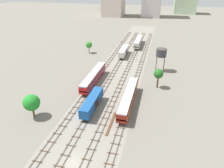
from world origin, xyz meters
TOP-DOWN VIEW (x-y plane):
  - ground_plane at (0.00, 56.00)m, footprint 480.00×480.00m
  - ballast_bed at (0.00, 56.00)m, footprint 18.93×176.00m
  - track_far_left at (-7.47, 57.00)m, footprint 2.40×126.00m
  - track_left at (-2.49, 57.00)m, footprint 2.40×126.00m
  - track_centre_left at (2.49, 57.00)m, footprint 2.40×126.00m
  - track_centre at (7.47, 57.00)m, footprint 2.40×126.00m
  - freight_boxcar_left_nearest at (-2.48, 20.05)m, footprint 2.87×14.00m
  - passenger_coach_centre_near at (7.47, 24.89)m, footprint 2.96×22.00m
  - passenger_coach_far_left_mid at (-7.47, 36.48)m, footprint 2.96×22.00m
  - freight_boxcar_left_midfar at (-2.48, 68.92)m, footprint 2.87×14.00m
  - diesel_railcar_centre_left_far at (2.49, 87.88)m, footprint 2.96×20.50m
  - water_tower at (15.78, 54.03)m, footprint 4.41×4.41m
  - signal_post_nearest at (4.98, 62.68)m, footprint 0.28×0.47m
  - signal_post_near at (-4.98, 75.29)m, footprint 0.28×0.47m
  - lineside_tree_0 at (15.55, 38.46)m, footprint 3.32×3.32m
  - lineside_tree_1 at (-17.17, 12.61)m, footprint 4.58×4.58m
  - lineside_tree_2 at (-20.73, 68.79)m, footprint 3.34×3.34m
  - spare_rail_bundle at (4.56, 14.66)m, footprint 0.60×10.00m

SIDE VIEW (x-z plane):
  - ground_plane at x=0.00m, z-range 0.00..0.00m
  - ballast_bed at x=0.00m, z-range 0.00..0.01m
  - spare_rail_bundle at x=4.56m, z-range 0.00..0.24m
  - track_far_left at x=-7.47m, z-range -0.01..0.28m
  - track_left at x=-2.49m, z-range -0.01..0.28m
  - track_centre_left at x=2.49m, z-range -0.01..0.28m
  - track_centre at x=7.47m, z-range -0.01..0.28m
  - freight_boxcar_left_nearest at x=-2.48m, z-range 0.65..4.25m
  - freight_boxcar_left_midfar at x=-2.48m, z-range 0.65..4.25m
  - diesel_railcar_centre_left_far at x=2.49m, z-range 0.70..4.50m
  - passenger_coach_centre_near at x=7.47m, z-range 0.71..4.51m
  - passenger_coach_far_left_mid at x=-7.47m, z-range 0.71..4.51m
  - signal_post_nearest at x=4.98m, z-range 0.68..5.50m
  - signal_post_near at x=-4.98m, z-range 0.75..6.37m
  - lineside_tree_2 at x=-20.73m, z-range 1.33..7.40m
  - lineside_tree_1 at x=-17.17m, z-range 1.12..8.00m
  - lineside_tree_0 at x=15.55m, z-range 1.74..8.75m
  - water_tower at x=15.78m, z-range 3.09..13.05m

